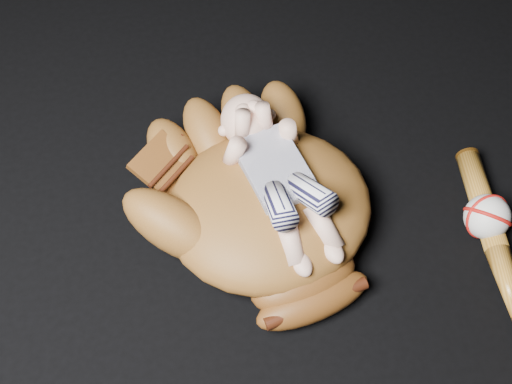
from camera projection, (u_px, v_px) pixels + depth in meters
baseball_glove at (269, 202)px, 1.10m from camera, size 0.55×0.60×0.16m
newborn_baby at (282, 179)px, 1.07m from camera, size 0.24×0.38×0.14m
baseball_bat at (501, 264)px, 1.10m from camera, size 0.10×0.47×0.04m
baseball at (487, 217)px, 1.13m from camera, size 0.10×0.10×0.08m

